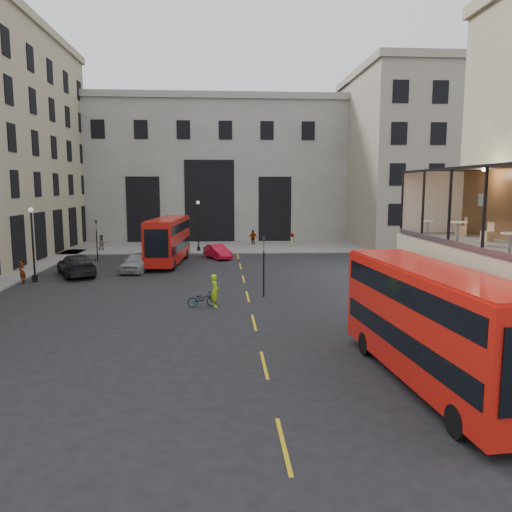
{
  "coord_description": "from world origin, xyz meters",
  "views": [
    {
      "loc": [
        -3.58,
        -18.27,
        6.77
      ],
      "look_at": [
        -1.7,
        8.79,
        3.0
      ],
      "focal_mm": 35.0,
      "sensor_mm": 36.0,
      "label": 1
    }
  ],
  "objects": [
    {
      "name": "cafe_chair_c",
      "position": [
        7.16,
        1.11,
        4.83
      ],
      "size": [
        0.45,
        0.45,
        0.75
      ],
      "color": "tan",
      "rests_on": "cafe_floor"
    },
    {
      "name": "cafe_table_near",
      "position": [
        5.57,
        -3.12,
        5.08
      ],
      "size": [
        0.58,
        0.58,
        0.72
      ],
      "color": "beige",
      "rests_on": "cafe_floor"
    },
    {
      "name": "traffic_light_far",
      "position": [
        -15.0,
        28.0,
        2.42
      ],
      "size": [
        0.16,
        0.2,
        3.8
      ],
      "color": "black",
      "rests_on": "ground"
    },
    {
      "name": "pedestrian_d",
      "position": [
        4.41,
        37.61,
        0.77
      ],
      "size": [
        0.74,
        0.89,
        1.55
      ],
      "primitive_type": "imported",
      "rotation": [
        0.0,
        0.0,
        1.95
      ],
      "color": "gray",
      "rests_on": "ground"
    },
    {
      "name": "pedestrian_b",
      "position": [
        -10.51,
        30.54,
        0.94
      ],
      "size": [
        1.24,
        1.4,
        1.88
      ],
      "primitive_type": "imported",
      "rotation": [
        0.0,
        0.0,
        1.01
      ],
      "color": "gray",
      "rests_on": "ground"
    },
    {
      "name": "cyclist",
      "position": [
        -4.0,
        9.56,
        0.93
      ],
      "size": [
        0.58,
        0.76,
        1.87
      ],
      "primitive_type": "imported",
      "rotation": [
        0.0,
        0.0,
        1.79
      ],
      "color": "#A0D716",
      "rests_on": "ground"
    },
    {
      "name": "bus_far",
      "position": [
        -8.27,
        25.88,
        2.27
      ],
      "size": [
        3.11,
        10.29,
        4.05
      ],
      "color": "#AB130B",
      "rests_on": "ground"
    },
    {
      "name": "cafe_floor",
      "position": [
        6.5,
        0.0,
        4.55
      ],
      "size": [
        3.0,
        10.0,
        0.1
      ],
      "primitive_type": "cube",
      "color": "slate",
      "rests_on": "host_frontage"
    },
    {
      "name": "cafe_table_mid",
      "position": [
        5.42,
        0.14,
        5.17
      ],
      "size": [
        0.69,
        0.69,
        0.86
      ],
      "color": "white",
      "rests_on": "cafe_floor"
    },
    {
      "name": "pedestrian_a",
      "position": [
        -16.21,
        35.08,
        0.86
      ],
      "size": [
        0.98,
        0.85,
        1.72
      ],
      "primitive_type": "imported",
      "rotation": [
        0.0,
        0.0,
        0.26
      ],
      "color": "gray",
      "rests_on": "ground"
    },
    {
      "name": "pedestrian_c",
      "position": [
        0.06,
        39.0,
        0.91
      ],
      "size": [
        1.15,
        0.76,
        1.82
      ],
      "primitive_type": "imported",
      "rotation": [
        0.0,
        0.0,
        3.47
      ],
      "color": "gray",
      "rests_on": "ground"
    },
    {
      "name": "cafe_table_far",
      "position": [
        5.64,
        3.44,
        5.04
      ],
      "size": [
        0.53,
        0.53,
        0.66
      ],
      "color": "beige",
      "rests_on": "cafe_floor"
    },
    {
      "name": "street_lamp_b",
      "position": [
        -6.0,
        34.0,
        2.39
      ],
      "size": [
        0.36,
        0.36,
        5.33
      ],
      "color": "black",
      "rests_on": "ground"
    },
    {
      "name": "host_frontage",
      "position": [
        6.5,
        0.0,
        2.25
      ],
      "size": [
        3.0,
        11.0,
        4.5
      ],
      "primitive_type": "cube",
      "color": "tan",
      "rests_on": "ground"
    },
    {
      "name": "gateway",
      "position": [
        -5.0,
        47.99,
        9.39
      ],
      "size": [
        35.0,
        10.6,
        18.0
      ],
      "color": "#9D9A92",
      "rests_on": "ground"
    },
    {
      "name": "pavement_far",
      "position": [
        -6.0,
        38.0,
        0.06
      ],
      "size": [
        40.0,
        12.0,
        0.12
      ],
      "primitive_type": "cube",
      "color": "slate",
      "rests_on": "ground"
    },
    {
      "name": "ground",
      "position": [
        0.0,
        0.0,
        0.0
      ],
      "size": [
        140.0,
        140.0,
        0.0
      ],
      "primitive_type": "plane",
      "color": "black",
      "rests_on": "ground"
    },
    {
      "name": "car_c",
      "position": [
        -14.73,
        20.33,
        0.81
      ],
      "size": [
        4.42,
        6.05,
        1.63
      ],
      "primitive_type": "imported",
      "rotation": [
        0.0,
        0.0,
        3.57
      ],
      "color": "black",
      "rests_on": "ground"
    },
    {
      "name": "car_a",
      "position": [
        -10.31,
        21.86,
        0.78
      ],
      "size": [
        2.65,
        4.84,
        1.56
      ],
      "primitive_type": "imported",
      "rotation": [
        0.0,
        0.0,
        -0.19
      ],
      "color": "#93959B",
      "rests_on": "ground"
    },
    {
      "name": "bus_near",
      "position": [
        3.5,
        -2.28,
        2.29
      ],
      "size": [
        3.13,
        10.39,
        4.08
      ],
      "color": "red",
      "rests_on": "ground"
    },
    {
      "name": "street_lamp_a",
      "position": [
        -17.0,
        18.0,
        2.39
      ],
      "size": [
        0.36,
        0.36,
        5.33
      ],
      "color": "black",
      "rests_on": "ground"
    },
    {
      "name": "building_right",
      "position": [
        20.0,
        39.97,
        10.39
      ],
      "size": [
        16.6,
        18.6,
        20.0
      ],
      "color": "gray",
      "rests_on": "ground"
    },
    {
      "name": "cafe_chair_d",
      "position": [
        7.11,
        3.26,
        4.85
      ],
      "size": [
        0.5,
        0.5,
        0.83
      ],
      "color": "tan",
      "rests_on": "cafe_floor"
    },
    {
      "name": "car_b",
      "position": [
        -3.97,
        28.8,
        0.66
      ],
      "size": [
        2.9,
        4.22,
        1.32
      ],
      "primitive_type": "imported",
      "rotation": [
        0.0,
        0.0,
        0.42
      ],
      "color": "#B60B27",
      "rests_on": "ground"
    },
    {
      "name": "bicycle",
      "position": [
        -4.72,
        9.64,
        0.44
      ],
      "size": [
        1.76,
        0.96,
        0.88
      ],
      "primitive_type": "imported",
      "rotation": [
        0.0,
        0.0,
        1.81
      ],
      "color": "gray",
      "rests_on": "ground"
    },
    {
      "name": "traffic_light_near",
      "position": [
        -1.0,
        12.0,
        2.42
      ],
      "size": [
        0.16,
        0.2,
        3.8
      ],
      "color": "black",
      "rests_on": "ground"
    },
    {
      "name": "pedestrian_e",
      "position": [
        -17.55,
        17.17,
        0.9
      ],
      "size": [
        0.54,
        0.72,
        1.8
      ],
      "primitive_type": "imported",
      "rotation": [
        0.0,
        0.0,
        4.89
      ],
      "color": "gray",
      "rests_on": "ground"
    }
  ]
}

